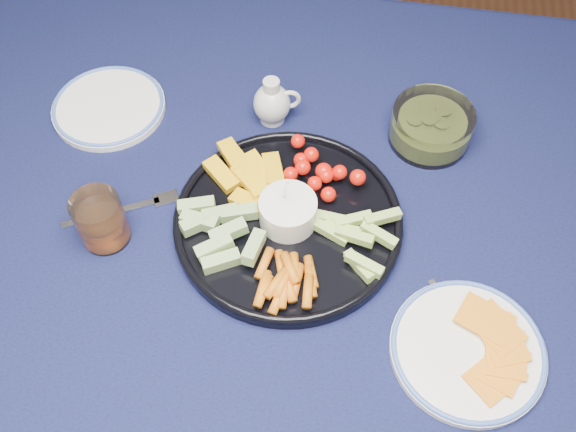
% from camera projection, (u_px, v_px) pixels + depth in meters
% --- Properties ---
extents(dining_table, '(1.67, 1.07, 0.75)m').
position_uv_depth(dining_table, '(247.00, 228.00, 1.09)').
color(dining_table, '#4E311A').
rests_on(dining_table, ground).
extents(crudite_platter, '(0.35, 0.35, 0.11)m').
position_uv_depth(crudite_platter, '(287.00, 219.00, 0.97)').
color(crudite_platter, black).
rests_on(crudite_platter, dining_table).
extents(creamer_pitcher, '(0.08, 0.06, 0.09)m').
position_uv_depth(creamer_pitcher, '(272.00, 103.00, 1.08)').
color(creamer_pitcher, silver).
rests_on(creamer_pitcher, dining_table).
extents(pickle_bowl, '(0.13, 0.13, 0.06)m').
position_uv_depth(pickle_bowl, '(431.00, 127.00, 1.06)').
color(pickle_bowl, silver).
rests_on(pickle_bowl, dining_table).
extents(cheese_plate, '(0.21, 0.21, 0.02)m').
position_uv_depth(cheese_plate, '(468.00, 349.00, 0.86)').
color(cheese_plate, white).
rests_on(cheese_plate, dining_table).
extents(juice_tumbler, '(0.07, 0.07, 0.09)m').
position_uv_depth(juice_tumbler, '(102.00, 222.00, 0.94)').
color(juice_tumbler, silver).
rests_on(juice_tumbler, dining_table).
extents(fork_left, '(0.17, 0.10, 0.00)m').
position_uv_depth(fork_left, '(131.00, 208.00, 1.00)').
color(fork_left, silver).
rests_on(fork_left, dining_table).
extents(fork_right, '(0.11, 0.15, 0.00)m').
position_uv_depth(fork_right, '(470.00, 338.00, 0.88)').
color(fork_right, silver).
rests_on(fork_right, dining_table).
extents(side_plate_extra, '(0.19, 0.19, 0.02)m').
position_uv_depth(side_plate_extra, '(109.00, 107.00, 1.11)').
color(side_plate_extra, white).
rests_on(side_plate_extra, dining_table).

